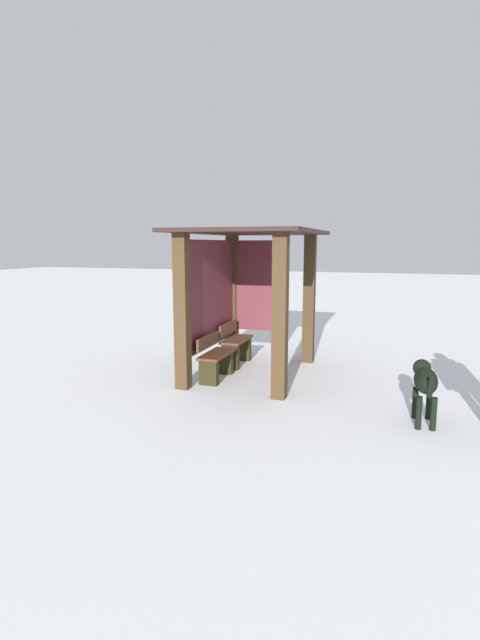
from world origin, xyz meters
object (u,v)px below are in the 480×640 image
(bus_shelter, at_px, (242,277))
(bench_left_inside, at_px, (216,360))
(dog, at_px, (425,382))
(bench_center_inside, at_px, (236,346))

(bus_shelter, height_order, bench_left_inside, bus_shelter)
(bench_left_inside, relative_size, dog, 0.96)
(bench_left_inside, bearing_deg, dog, -107.10)
(bench_left_inside, height_order, dog, dog)
(bus_shelter, relative_size, bench_left_inside, 3.18)
(bench_left_inside, xyz_separation_m, dog, (-0.95, -3.10, 0.20))
(bus_shelter, bearing_deg, bench_center_inside, 33.07)
(bench_center_inside, xyz_separation_m, dog, (-1.94, -3.10, 0.18))
(bench_left_inside, height_order, bench_center_inside, bench_center_inside)
(dog, bearing_deg, bench_left_inside, 72.90)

